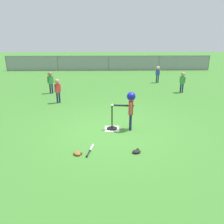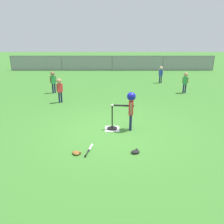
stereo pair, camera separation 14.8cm
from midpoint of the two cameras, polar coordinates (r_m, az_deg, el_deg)
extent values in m
plane|color=#3D7A2D|center=(6.76, 0.70, -4.86)|extent=(60.00, 60.00, 0.00)
cube|color=white|center=(6.91, 0.62, -4.27)|extent=(0.44, 0.44, 0.01)
cylinder|color=black|center=(6.91, 0.62, -4.21)|extent=(0.32, 0.32, 0.03)
cylinder|color=black|center=(6.77, 0.63, -1.39)|extent=(0.04, 0.04, 0.70)
cylinder|color=black|center=(6.65, 0.64, 1.36)|extent=(0.06, 0.06, 0.02)
sphere|color=white|center=(6.64, 0.64, 1.74)|extent=(0.07, 0.07, 0.07)
cylinder|color=#191E4C|center=(6.73, 5.36, -2.72)|extent=(0.08, 0.08, 0.51)
cylinder|color=#191E4C|center=(6.84, 5.38, -2.36)|extent=(0.08, 0.08, 0.51)
cube|color=red|center=(6.63, 5.49, 1.07)|extent=(0.16, 0.24, 0.39)
cylinder|color=#8C6647|center=(6.49, 5.48, 0.92)|extent=(0.06, 0.06, 0.34)
cylinder|color=#8C6647|center=(6.76, 5.52, 1.67)|extent=(0.06, 0.06, 0.34)
sphere|color=#8C6647|center=(6.54, 5.58, 3.74)|extent=(0.22, 0.22, 0.22)
sphere|color=#141999|center=(6.53, 5.59, 3.97)|extent=(0.26, 0.26, 0.26)
cylinder|color=black|center=(6.62, 3.69, 1.64)|extent=(0.60, 0.12, 0.06)
cylinder|color=#191E4C|center=(13.65, 12.75, 8.18)|extent=(0.07, 0.07, 0.44)
cylinder|color=#191E4C|center=(13.67, 12.34, 8.22)|extent=(0.07, 0.07, 0.44)
cube|color=#2347B7|center=(13.59, 12.67, 9.81)|extent=(0.22, 0.18, 0.34)
cylinder|color=beige|center=(13.57, 13.19, 9.86)|extent=(0.05, 0.05, 0.29)
cylinder|color=beige|center=(13.61, 12.17, 9.96)|extent=(0.05, 0.05, 0.29)
sphere|color=beige|center=(13.55, 12.75, 10.96)|extent=(0.19, 0.19, 0.19)
cylinder|color=#191E4C|center=(9.71, -12.44, 3.75)|extent=(0.07, 0.07, 0.46)
cylinder|color=#191E4C|center=(9.66, -12.98, 3.64)|extent=(0.07, 0.07, 0.46)
cube|color=red|center=(9.59, -12.89, 6.04)|extent=(0.24, 0.22, 0.36)
cylinder|color=tan|center=(9.63, -12.22, 6.31)|extent=(0.05, 0.05, 0.31)
cylinder|color=tan|center=(9.53, -13.59, 6.06)|extent=(0.05, 0.05, 0.31)
sphere|color=tan|center=(9.52, -13.02, 7.74)|extent=(0.20, 0.20, 0.20)
cylinder|color=#191E4C|center=(11.37, -14.10, 5.94)|extent=(0.07, 0.07, 0.47)
cylinder|color=#191E4C|center=(11.34, -14.60, 5.86)|extent=(0.07, 0.07, 0.47)
cube|color=green|center=(11.27, -14.53, 7.98)|extent=(0.25, 0.22, 0.37)
cylinder|color=#8C6647|center=(11.30, -13.91, 8.20)|extent=(0.05, 0.05, 0.32)
cylinder|color=#8C6647|center=(11.22, -15.18, 8.02)|extent=(0.05, 0.05, 0.32)
sphere|color=#8C6647|center=(11.21, -14.66, 9.48)|extent=(0.21, 0.21, 0.21)
cylinder|color=#191E4C|center=(11.59, 18.59, 5.70)|extent=(0.07, 0.07, 0.45)
cylinder|color=#191E4C|center=(11.62, 18.13, 5.79)|extent=(0.07, 0.07, 0.45)
cube|color=green|center=(11.52, 18.57, 7.68)|extent=(0.23, 0.22, 0.35)
cylinder|color=tan|center=(11.47, 19.17, 7.70)|extent=(0.05, 0.05, 0.30)
cylinder|color=tan|center=(11.56, 18.01, 7.90)|extent=(0.05, 0.05, 0.30)
sphere|color=tan|center=(11.47, 18.73, 9.08)|extent=(0.20, 0.20, 0.20)
cylinder|color=silver|center=(5.80, -4.80, -9.00)|extent=(0.12, 0.30, 0.06)
cylinder|color=black|center=(5.55, -5.65, -10.42)|extent=(0.09, 0.30, 0.03)
cylinder|color=black|center=(5.43, -6.10, -11.17)|extent=(0.05, 0.02, 0.05)
ellipsoid|color=black|center=(5.60, 6.72, -10.10)|extent=(0.26, 0.22, 0.07)
cube|color=black|center=(5.68, 7.03, -9.65)|extent=(0.06, 0.05, 0.06)
ellipsoid|color=brown|center=(5.58, -8.51, -10.31)|extent=(0.26, 0.27, 0.07)
cube|color=brown|center=(5.56, -7.51, -10.36)|extent=(0.06, 0.06, 0.06)
cylinder|color=slate|center=(19.62, -24.33, 11.35)|extent=(0.06, 0.06, 1.15)
cylinder|color=slate|center=(18.37, -12.63, 12.13)|extent=(0.06, 0.06, 1.15)
cylinder|color=slate|center=(17.95, 0.24, 12.42)|extent=(0.06, 0.06, 1.15)
cylinder|color=slate|center=(18.41, 13.08, 12.11)|extent=(0.06, 0.06, 1.15)
cylinder|color=slate|center=(19.69, 24.72, 11.32)|extent=(0.06, 0.06, 1.15)
cube|color=gray|center=(17.90, 0.24, 14.07)|extent=(16.00, 0.03, 0.03)
cube|color=gray|center=(17.95, 0.24, 12.42)|extent=(16.00, 0.01, 1.15)
camera|label=1|loc=(0.07, -89.37, 0.22)|focal=35.70mm
camera|label=2|loc=(0.07, 90.63, -0.22)|focal=35.70mm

